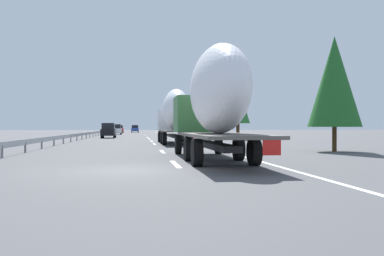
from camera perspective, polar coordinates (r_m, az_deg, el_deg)
The scene contains 22 objects.
ground_plane at distance 54.12m, azimuth -8.01°, elevation -1.39°, with size 260.00×260.00×0.00m, color #4C4C4F.
lane_stripe_0 at distance 16.24m, azimuth -2.31°, elevation -5.03°, with size 3.20×0.20×0.01m, color white.
lane_stripe_1 at distance 24.43m, azimuth -4.13°, elevation -3.28°, with size 3.20×0.20×0.01m, color white.
lane_stripe_2 at distance 35.31m, azimuth -5.24°, elevation -2.21°, with size 3.20×0.20×0.01m, color white.
lane_stripe_3 at distance 41.75m, azimuth -5.62°, elevation -1.84°, with size 3.20×0.20×0.01m, color white.
lane_stripe_4 at distance 49.60m, azimuth -5.96°, elevation -1.52°, with size 3.20×0.20×0.01m, color white.
lane_stripe_5 at distance 56.71m, azimuth -6.18°, elevation -1.31°, with size 3.20×0.20×0.01m, color white.
lane_stripe_6 at distance 72.74m, azimuth -6.52°, elevation -0.98°, with size 3.20×0.20×0.01m, color white.
lane_stripe_7 at distance 74.55m, azimuth -6.55°, elevation -0.95°, with size 3.20×0.20×0.01m, color white.
edge_line_right at distance 59.35m, azimuth -2.67°, elevation -1.24°, with size 110.00×0.20×0.01m, color white.
truck_lead at distance 35.83m, azimuth -2.39°, elevation 1.94°, with size 12.67×2.55×4.65m.
truck_trailing at distance 17.83m, azimuth 3.05°, elevation 3.92°, with size 12.55×2.55×4.79m.
car_red_compact at distance 98.03m, azimuth -10.04°, elevation -0.14°, with size 4.72×1.85×1.83m.
car_black_suv at distance 54.95m, azimuth -11.51°, elevation -0.35°, with size 4.42×1.81×1.96m.
car_blue_sedan at distance 106.52m, azimuth -7.92°, elevation -0.10°, with size 4.44×1.87×1.90m.
car_white_van at distance 78.57m, azimuth -10.43°, elevation -0.19°, with size 4.31×1.83×1.94m.
road_sign at distance 55.10m, azimuth -1.02°, elevation 0.81°, with size 0.10×0.90×3.01m.
tree_0 at distance 25.92m, azimuth 19.16°, elevation 6.10°, with size 3.12×3.12×6.86m.
tree_1 at distance 49.54m, azimuth 3.27°, elevation 2.33°, with size 3.56×3.56×5.32m.
tree_2 at distance 69.85m, azimuth 3.06°, elevation 2.48°, with size 3.59×3.59×6.77m.
tree_3 at distance 47.44m, azimuth 6.38°, elevation 3.34°, with size 2.80×2.80×6.35m.
guardrail_median at distance 57.45m, azimuth -13.99°, elevation -0.72°, with size 94.00×0.10×0.76m.
Camera 1 is at (-14.10, -0.28, 1.48)m, focal length 38.43 mm.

